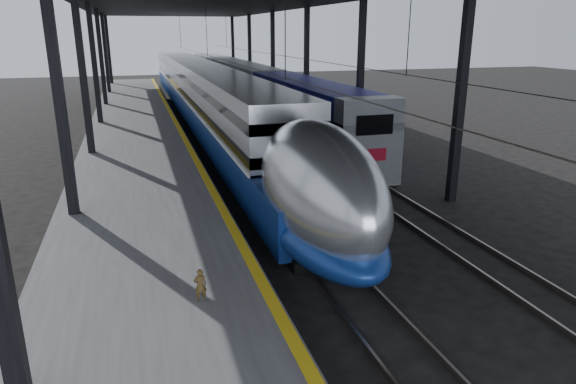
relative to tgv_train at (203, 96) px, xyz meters
name	(u,v)px	position (x,y,z in m)	size (l,w,h in m)	color
ground	(269,279)	(-2.00, -28.77, -2.17)	(160.00, 160.00, 0.00)	black
platform	(136,141)	(-5.50, -8.77, -1.67)	(6.00, 80.00, 1.00)	#4C4C4F
yellow_strip	(180,131)	(-2.70, -8.77, -1.16)	(0.30, 80.00, 0.01)	gold
rails	(258,140)	(2.50, -8.77, -2.09)	(6.52, 80.00, 0.16)	slate
tgv_train	(203,96)	(0.00, 0.00, 0.00)	(3.23, 65.20, 4.64)	silver
second_train	(247,87)	(5.00, 6.08, -0.02)	(3.08, 56.05, 4.24)	navy
child	(200,285)	(-4.32, -31.31, -0.75)	(0.30, 0.20, 0.84)	#483618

